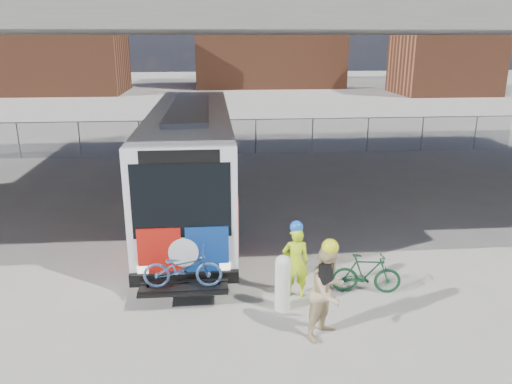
{
  "coord_description": "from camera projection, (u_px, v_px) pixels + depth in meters",
  "views": [
    {
      "loc": [
        -1.26,
        -13.69,
        5.84
      ],
      "look_at": [
        -0.05,
        -0.01,
        1.6
      ],
      "focal_mm": 35.0,
      "sensor_mm": 36.0,
      "label": 1
    }
  ],
  "objects": [
    {
      "name": "overpass",
      "position": [
        247.0,
        16.0,
        16.73
      ],
      "size": [
        40.0,
        16.0,
        7.95
      ],
      "color": "#605E59",
      "rests_on": "ground"
    },
    {
      "name": "bollard",
      "position": [
        283.0,
        281.0,
        11.04
      ],
      "size": [
        0.34,
        0.34,
        1.31
      ],
      "color": "white",
      "rests_on": "ground"
    },
    {
      "name": "bike_parked",
      "position": [
        366.0,
        274.0,
        11.83
      ],
      "size": [
        1.7,
        0.72,
        0.99
      ],
      "primitive_type": "imported",
      "rotation": [
        0.0,
        0.0,
        1.41
      ],
      "color": "#123B22",
      "rests_on": "ground"
    },
    {
      "name": "cyclist_tan",
      "position": [
        328.0,
        291.0,
        9.99
      ],
      "size": [
        1.18,
        1.17,
        2.11
      ],
      "rotation": [
        0.0,
        0.0,
        0.73
      ],
      "color": "tan",
      "rests_on": "ground"
    },
    {
      "name": "chainlink_fence",
      "position": [
        237.0,
        127.0,
        25.86
      ],
      "size": [
        30.0,
        0.06,
        30.0
      ],
      "color": "gray",
      "rests_on": "ground"
    },
    {
      "name": "ground",
      "position": [
        258.0,
        243.0,
        14.85
      ],
      "size": [
        160.0,
        160.0,
        0.0
      ],
      "primitive_type": "plane",
      "color": "#9E9991",
      "rests_on": "ground"
    },
    {
      "name": "brick_buildings",
      "position": [
        231.0,
        42.0,
        59.26
      ],
      "size": [
        54.0,
        22.0,
        12.0
      ],
      "color": "brown",
      "rests_on": "ground"
    },
    {
      "name": "bus",
      "position": [
        191.0,
        153.0,
        17.01
      ],
      "size": [
        2.67,
        12.9,
        3.69
      ],
      "color": "silver",
      "rests_on": "ground"
    },
    {
      "name": "cyclist_hivis",
      "position": [
        296.0,
        260.0,
        11.56
      ],
      "size": [
        0.65,
        0.45,
        1.89
      ],
      "rotation": [
        0.0,
        0.0,
        3.08
      ],
      "color": "#C2EC18",
      "rests_on": "ground"
    }
  ]
}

